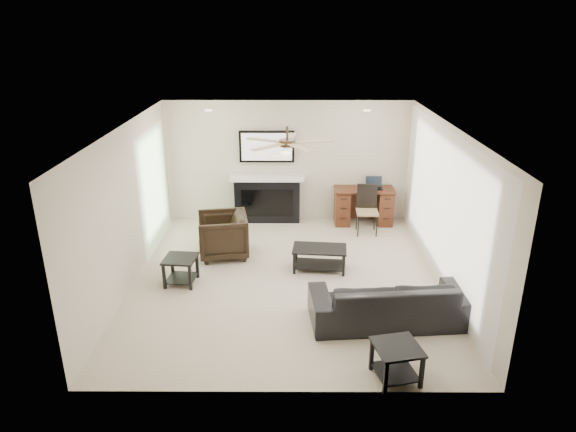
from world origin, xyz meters
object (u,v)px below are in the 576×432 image
armchair (223,235)px  desk (363,206)px  sofa (390,301)px  coffee_table (319,259)px  fireplace_unit (267,178)px

armchair → desk: armchair is taller
sofa → coffee_table: sofa is taller
sofa → desk: bearing=-96.6°
fireplace_unit → desk: bearing=-2.8°
sofa → desk: 3.74m
sofa → desk: (0.12, 3.74, 0.06)m
armchair → coffee_table: bearing=62.4°
coffee_table → fireplace_unit: fireplace_unit is taller
coffee_table → desk: bearing=69.9°
fireplace_unit → desk: (1.99, -0.10, -0.57)m
fireplace_unit → desk: 2.08m
armchair → coffee_table: size_ratio=0.96×
sofa → desk: desk is taller
sofa → armchair: size_ratio=2.57×
armchair → fireplace_unit: size_ratio=0.45×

